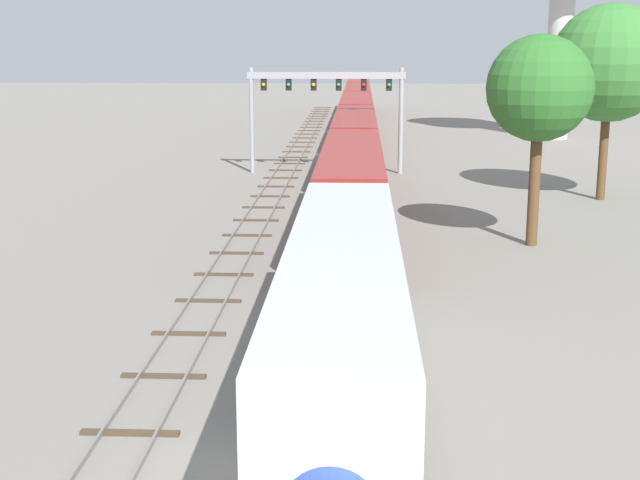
% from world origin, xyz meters
% --- Properties ---
extents(ground_plane, '(400.00, 400.00, 0.00)m').
position_xyz_m(ground_plane, '(0.00, 0.00, 0.00)').
color(ground_plane, gray).
extents(track_main, '(2.60, 200.00, 0.16)m').
position_xyz_m(track_main, '(2.00, 60.00, 0.07)').
color(track_main, slate).
rests_on(track_main, ground).
extents(track_near, '(2.60, 160.00, 0.16)m').
position_xyz_m(track_near, '(-3.50, 40.00, 0.07)').
color(track_near, slate).
rests_on(track_near, ground).
extents(passenger_train, '(3.04, 125.79, 4.80)m').
position_xyz_m(passenger_train, '(2.00, 56.62, 2.61)').
color(passenger_train, silver).
rests_on(passenger_train, ground).
extents(signal_gantry, '(12.10, 0.49, 8.10)m').
position_xyz_m(signal_gantry, '(-0.25, 49.05, 5.98)').
color(signal_gantry, '#999BA0').
rests_on(signal_gantry, ground).
extents(trackside_tree_left, '(7.39, 7.39, 12.40)m').
position_xyz_m(trackside_tree_left, '(18.01, 38.07, 8.67)').
color(trackside_tree_left, brown).
rests_on(trackside_tree_left, ground).
extents(trackside_tree_mid, '(5.18, 5.18, 10.40)m').
position_xyz_m(trackside_tree_mid, '(11.06, 24.59, 7.74)').
color(trackside_tree_mid, brown).
rests_on(trackside_tree_mid, ground).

